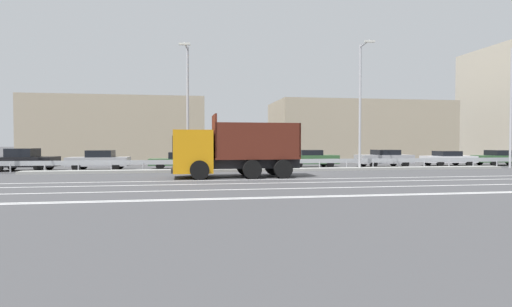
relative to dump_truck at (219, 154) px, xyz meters
The scene contains 22 objects.
ground_plane 5.41m from the dump_truck, 27.17° to the left, with size 320.00×320.00×0.00m, color #424244.
lane_strip_0 2.46m from the dump_truck, 59.97° to the right, with size 61.73×0.16×0.01m, color silver.
lane_strip_1 3.97m from the dump_truck, 74.01° to the right, with size 61.73×0.16×0.01m, color silver.
lane_strip_2 6.22m from the dump_truck, 80.26° to the right, with size 61.73×0.16×0.01m, color silver.
lane_strip_3 8.94m from the dump_truck, 83.32° to the right, with size 61.73×0.16×0.01m, color silver.
lane_strip_4 8.68m from the dump_truck, 83.12° to the right, with size 61.73×0.16×0.01m, color silver.
median_island 6.58m from the dump_truck, 43.75° to the left, with size 33.95×1.10×0.18m, color gray.
median_guardrail 7.26m from the dump_truck, 49.74° to the left, with size 61.73×0.09×0.78m.
dump_truck is the anchor object (origin of this frame).
median_road_sign 6.60m from the dump_truck, 42.54° to the left, with size 0.76×0.16×2.25m.
street_lamp_1 5.57m from the dump_truck, 113.30° to the left, with size 0.72×1.93×8.36m.
street_lamp_2 12.04m from the dump_truck, 23.03° to the left, with size 0.72×2.12×9.06m.
parked_car_1 15.04m from the dump_truck, 150.67° to the left, with size 4.27×2.24×1.58m.
parked_car_2 11.00m from the dump_truck, 137.64° to the left, with size 4.26×1.98×1.43m.
parked_car_3 8.05m from the dump_truck, 107.27° to the left, with size 4.51×1.89×1.27m.
parked_car_4 8.59m from the dump_truck, 66.63° to the left, with size 3.96×2.10×1.40m.
parked_car_5 11.17m from the dump_truck, 44.90° to the left, with size 4.12×1.84×1.40m.
parked_car_6 15.77m from the dump_truck, 28.06° to the left, with size 4.39×2.08×1.40m.
parked_car_7 21.47m from the dump_truck, 21.61° to the left, with size 4.24×2.11×1.27m.
parked_car_8 26.22m from the dump_truck, 17.42° to the left, with size 4.68×1.94×1.33m.
background_building_0 21.91m from the dump_truck, 113.25° to the left, with size 16.65×9.67×6.38m, color tan.
background_building_1 26.30m from the dump_truck, 49.34° to the left, with size 19.05×8.75×6.46m, color tan.
Camera 1 is at (-6.24, -25.19, 2.02)m, focal length 28.00 mm.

